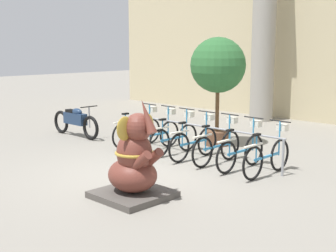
# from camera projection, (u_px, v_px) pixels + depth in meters

# --- Properties ---
(ground_plane) EXTENTS (60.00, 60.00, 0.00)m
(ground_plane) POSITION_uv_depth(u_px,v_px,m) (136.00, 174.00, 9.41)
(ground_plane) COLOR gray
(building_facade) EXTENTS (20.00, 0.20, 6.00)m
(building_facade) POSITION_uv_depth(u_px,v_px,m) (336.00, 31.00, 14.94)
(building_facade) COLOR #C6B78E
(building_facade) RESTS_ON ground_plane
(column_left) EXTENTS (0.98, 0.98, 5.16)m
(column_left) POSITION_uv_depth(u_px,v_px,m) (263.00, 43.00, 15.73)
(column_left) COLOR gray
(column_left) RESTS_ON ground_plane
(bike_rack) EXTENTS (4.49, 0.05, 0.77)m
(bike_rack) POSITION_uv_depth(u_px,v_px,m) (199.00, 131.00, 10.70)
(bike_rack) COLOR gray
(bike_rack) RESTS_ON ground_plane
(bicycle_0) EXTENTS (0.48, 1.64, 1.06)m
(bicycle_0) POSITION_uv_depth(u_px,v_px,m) (138.00, 130.00, 11.99)
(bicycle_0) COLOR black
(bicycle_0) RESTS_ON ground_plane
(bicycle_1) EXTENTS (0.48, 1.64, 1.06)m
(bicycle_1) POSITION_uv_depth(u_px,v_px,m) (157.00, 133.00, 11.57)
(bicycle_1) COLOR black
(bicycle_1) RESTS_ON ground_plane
(bicycle_2) EXTENTS (0.48, 1.64, 1.06)m
(bicycle_2) POSITION_uv_depth(u_px,v_px,m) (175.00, 137.00, 11.10)
(bicycle_2) COLOR black
(bicycle_2) RESTS_ON ground_plane
(bicycle_3) EXTENTS (0.48, 1.64, 1.06)m
(bicycle_3) POSITION_uv_depth(u_px,v_px,m) (195.00, 141.00, 10.64)
(bicycle_3) COLOR black
(bicycle_3) RESTS_ON ground_plane
(bicycle_4) EXTENTS (0.48, 1.64, 1.06)m
(bicycle_4) POSITION_uv_depth(u_px,v_px,m) (218.00, 145.00, 10.21)
(bicycle_4) COLOR black
(bicycle_4) RESTS_ON ground_plane
(bicycle_5) EXTENTS (0.48, 1.64, 1.06)m
(bicycle_5) POSITION_uv_depth(u_px,v_px,m) (242.00, 150.00, 9.74)
(bicycle_5) COLOR black
(bicycle_5) RESTS_ON ground_plane
(bicycle_6) EXTENTS (0.48, 1.64, 1.06)m
(bicycle_6) POSITION_uv_depth(u_px,v_px,m) (268.00, 155.00, 9.29)
(bicycle_6) COLOR black
(bicycle_6) RESTS_ON ground_plane
(elephant_statue) EXTENTS (1.16, 1.16, 1.74)m
(elephant_statue) POSITION_uv_depth(u_px,v_px,m) (134.00, 164.00, 7.85)
(elephant_statue) COLOR #4C4742
(elephant_statue) RESTS_ON ground_plane
(motorcycle) EXTENTS (2.11, 0.55, 0.93)m
(motorcycle) POSITION_uv_depth(u_px,v_px,m) (75.00, 121.00, 13.22)
(motorcycle) COLOR black
(motorcycle) RESTS_ON ground_plane
(potted_tree) EXTENTS (1.41, 1.41, 2.77)m
(potted_tree) POSITION_uv_depth(u_px,v_px,m) (218.00, 69.00, 11.84)
(potted_tree) COLOR brown
(potted_tree) RESTS_ON ground_plane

